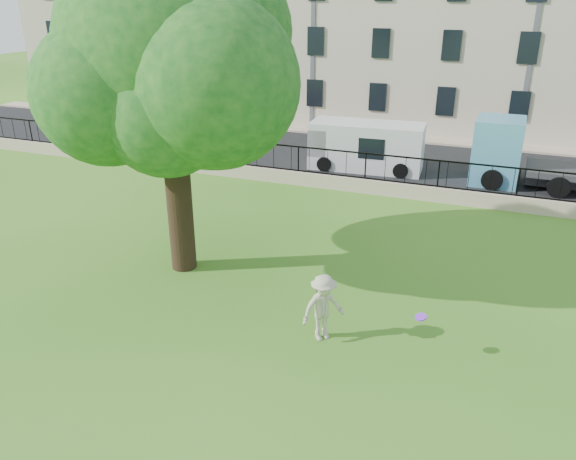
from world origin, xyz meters
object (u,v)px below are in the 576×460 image
at_px(tree, 164,52).
at_px(red_sedan, 190,143).
at_px(man, 323,308).
at_px(blue_truck, 557,156).
at_px(frisbee, 421,317).
at_px(white_van, 366,146).

relative_size(tree, red_sedan, 2.33).
distance_m(man, blue_truck, 15.59).
bearing_deg(man, blue_truck, 21.31).
xyz_separation_m(man, frisbee, (2.30, 0.12, 0.19)).
relative_size(frisbee, red_sedan, 0.06).
distance_m(frisbee, red_sedan, 19.24).
relative_size(frisbee, white_van, 0.05).
xyz_separation_m(red_sedan, blue_truck, (17.31, 1.00, 0.75)).
relative_size(white_van, blue_truck, 0.77).
xyz_separation_m(frisbee, white_van, (-4.79, 14.35, 0.06)).
bearing_deg(red_sedan, frisbee, -135.97).
relative_size(man, white_van, 0.33).
height_order(white_van, blue_truck, blue_truck).
height_order(frisbee, red_sedan, red_sedan).
relative_size(tree, man, 5.60).
bearing_deg(white_van, frisbee, -75.14).
distance_m(frisbee, white_van, 15.13).
bearing_deg(man, red_sedan, 83.63).
distance_m(red_sedan, white_van, 9.12).
height_order(red_sedan, white_van, white_van).
xyz_separation_m(man, white_van, (-2.49, 14.47, 0.24)).
height_order(tree, frisbee, tree).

